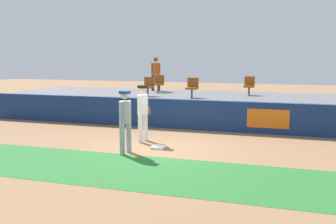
{
  "coord_description": "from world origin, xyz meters",
  "views": [
    {
      "loc": [
        3.76,
        -10.71,
        2.81
      ],
      "look_at": [
        0.02,
        1.13,
        1.0
      ],
      "focal_mm": 40.62,
      "sensor_mm": 36.0,
      "label": 1
    }
  ],
  "objects": [
    {
      "name": "seat_back_left",
      "position": [
        -2.23,
        6.74,
        1.56
      ],
      "size": [
        0.48,
        0.44,
        0.84
      ],
      "color": "#4C4C51",
      "rests_on": "bleacher_platform"
    },
    {
      "name": "seat_front_left",
      "position": [
        -2.09,
        4.94,
        1.56
      ],
      "size": [
        0.45,
        0.44,
        0.84
      ],
      "color": "#4C4C51",
      "rests_on": "bleacher_platform"
    },
    {
      "name": "player_fielder_home",
      "position": [
        -0.78,
        0.92,
        1.09
      ],
      "size": [
        0.42,
        0.57,
        1.88
      ],
      "rotation": [
        0.0,
        0.0,
        -1.73
      ],
      "color": "white",
      "rests_on": "ground_plane"
    },
    {
      "name": "field_wall",
      "position": [
        0.02,
        3.5,
        0.58
      ],
      "size": [
        18.0,
        0.26,
        1.16
      ],
      "color": "navy",
      "rests_on": "ground_plane"
    },
    {
      "name": "seat_back_right",
      "position": [
        2.11,
        6.74,
        1.56
      ],
      "size": [
        0.46,
        0.44,
        0.84
      ],
      "color": "#4C4C51",
      "rests_on": "bleacher_platform"
    },
    {
      "name": "first_base",
      "position": [
        0.02,
        0.13,
        0.04
      ],
      "size": [
        0.4,
        0.4,
        0.08
      ],
      "primitive_type": "cube",
      "color": "white",
      "rests_on": "ground_plane"
    },
    {
      "name": "seat_front_center",
      "position": [
        -0.1,
        4.94,
        1.56
      ],
      "size": [
        0.48,
        0.44,
        0.84
      ],
      "color": "#4C4C51",
      "rests_on": "bleacher_platform"
    },
    {
      "name": "grass_foreground_strip",
      "position": [
        0.0,
        -2.24,
        0.0
      ],
      "size": [
        18.0,
        2.8,
        0.01
      ],
      "primitive_type": "cube",
      "color": "#26662B",
      "rests_on": "ground_plane"
    },
    {
      "name": "bleacher_platform",
      "position": [
        0.0,
        6.07,
        0.54
      ],
      "size": [
        18.0,
        4.8,
        1.09
      ],
      "primitive_type": "cube",
      "color": "#59595E",
      "rests_on": "ground_plane"
    },
    {
      "name": "ground_plane",
      "position": [
        0.0,
        0.0,
        0.0
      ],
      "size": [
        60.0,
        60.0,
        0.0
      ],
      "primitive_type": "plane",
      "color": "#846042"
    },
    {
      "name": "player_runner_visitor",
      "position": [
        -0.68,
        -0.74,
        1.07
      ],
      "size": [
        0.41,
        0.51,
        1.84
      ],
      "rotation": [
        0.0,
        0.0,
        -1.77
      ],
      "color": "#9EA3AD",
      "rests_on": "ground_plane"
    },
    {
      "name": "spectator_hooded",
      "position": [
        -2.68,
        7.62,
        2.06
      ],
      "size": [
        0.45,
        0.4,
        1.68
      ],
      "rotation": [
        0.0,
        0.0,
        3.46
      ],
      "color": "#33384C",
      "rests_on": "bleacher_platform"
    }
  ]
}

